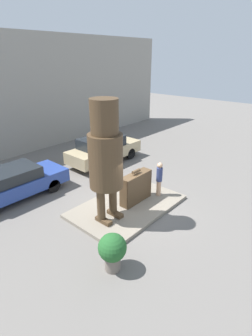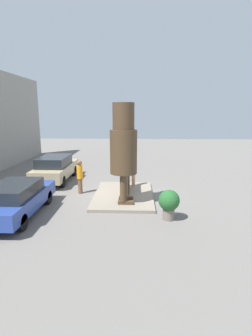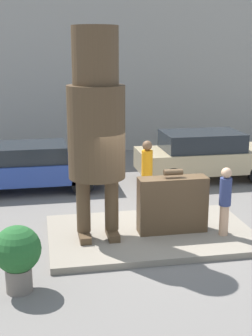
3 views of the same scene
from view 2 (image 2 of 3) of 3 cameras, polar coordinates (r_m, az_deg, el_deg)
ground_plane at (r=13.54m, az=-0.53°, el=-6.19°), size 60.00×60.00×0.00m
pedestal at (r=13.52m, az=-0.53°, el=-5.91°), size 4.65×2.96×0.14m
statue_figure at (r=11.72m, az=-0.54°, el=4.90°), size 1.22×1.22×4.51m
giant_suitcase at (r=13.77m, az=-0.19°, el=-2.48°), size 1.56×0.46×1.47m
tourist at (r=14.76m, az=1.65°, el=-0.66°), size 0.26×0.26×1.56m
parked_car_blue at (r=11.77m, az=-22.82°, el=-6.11°), size 4.63×1.81×1.42m
parked_car_tan at (r=16.87m, az=-15.13°, el=0.01°), size 4.58×1.81×1.59m
planter_pot at (r=10.65m, az=9.34°, el=-7.39°), size 0.84×0.84×1.23m
worker_hivis at (r=14.00m, az=-10.02°, el=-1.60°), size 0.30×0.30×1.79m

